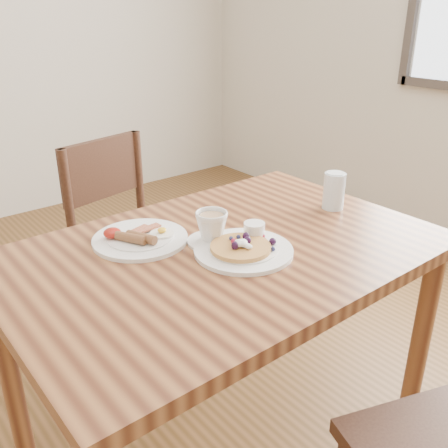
# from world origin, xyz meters

# --- Properties ---
(ground) EXTENTS (5.00, 5.00, 0.00)m
(ground) POSITION_xyz_m (0.00, 0.00, 0.00)
(ground) COLOR #513517
(ground) RESTS_ON ground
(dining_table) EXTENTS (1.20, 0.80, 0.75)m
(dining_table) POSITION_xyz_m (0.00, 0.00, 0.65)
(dining_table) COLOR brown
(dining_table) RESTS_ON ground
(chair_far) EXTENTS (0.50, 0.50, 0.88)m
(chair_far) POSITION_xyz_m (0.08, 0.71, 0.49)
(chair_far) COLOR #3F2517
(chair_far) RESTS_ON ground
(pancake_plate) EXTENTS (0.27, 0.27, 0.06)m
(pancake_plate) POSITION_xyz_m (0.02, -0.06, 0.76)
(pancake_plate) COLOR white
(pancake_plate) RESTS_ON dining_table
(breakfast_plate) EXTENTS (0.27, 0.27, 0.04)m
(breakfast_plate) POSITION_xyz_m (-0.17, 0.18, 0.76)
(breakfast_plate) COLOR white
(breakfast_plate) RESTS_ON dining_table
(teacup_saucer) EXTENTS (0.14, 0.14, 0.09)m
(teacup_saucer) POSITION_xyz_m (-0.01, 0.04, 0.79)
(teacup_saucer) COLOR white
(teacup_saucer) RESTS_ON dining_table
(water_glass) EXTENTS (0.07, 0.07, 0.12)m
(water_glass) POSITION_xyz_m (0.46, -0.00, 0.81)
(water_glass) COLOR silver
(water_glass) RESTS_ON dining_table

